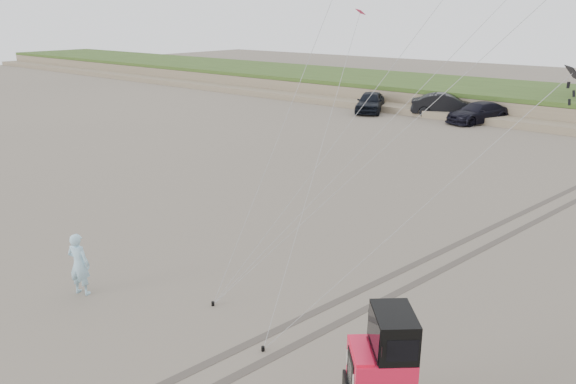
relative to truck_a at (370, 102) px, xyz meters
name	(u,v)px	position (x,y,z in m)	size (l,w,h in m)	color
ground	(249,330)	(14.84, -29.27, -0.81)	(160.00, 160.00, 0.00)	#6B6054
truck_a	(370,102)	(0.00, 0.00, 0.00)	(1.90, 4.73, 1.61)	black
truck_b	(446,105)	(5.42, 2.03, 0.05)	(1.81, 5.19, 1.71)	black
truck_c	(478,113)	(8.27, 1.08, -0.08)	(2.03, 4.99, 1.45)	black
man	(79,264)	(9.93, -30.87, 0.09)	(0.65, 0.43, 1.79)	#92D2E3
stake_main	(213,304)	(13.25, -29.00, -0.75)	(0.08, 0.08, 0.12)	black
stake_aux	(263,349)	(15.71, -29.70, -0.75)	(0.08, 0.08, 0.12)	black
tire_tracks	(461,251)	(16.84, -21.27, -0.80)	(5.22, 29.74, 0.01)	#4C443D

